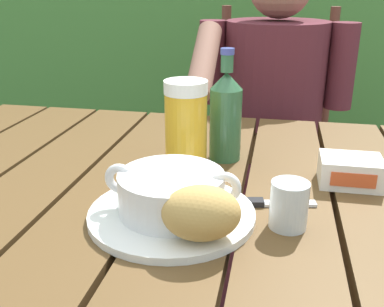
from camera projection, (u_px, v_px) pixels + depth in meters
dining_table at (202, 227)px, 0.85m from camera, size 1.37×0.87×0.76m
hedge_backdrop at (241, 37)px, 2.43m from camera, size 3.71×0.81×2.12m
chair_near_diner at (270, 155)px, 1.70m from camera, size 0.43×0.43×1.02m
person_eating at (271, 113)px, 1.43m from camera, size 0.48×0.47×1.20m
serving_plate at (172, 214)px, 0.70m from camera, size 0.26×0.26×0.01m
soup_bowl at (171, 191)px, 0.68m from camera, size 0.21×0.16×0.07m
bread_roll at (201, 213)px, 0.61m from camera, size 0.12×0.10×0.08m
beer_glass at (186, 126)px, 0.85m from camera, size 0.08×0.08×0.18m
beer_bottle at (226, 115)px, 0.90m from camera, size 0.06×0.06×0.23m
water_glass_small at (289, 205)px, 0.66m from camera, size 0.06×0.06×0.07m
butter_tub at (350, 171)px, 0.80m from camera, size 0.11×0.08×0.05m
table_knife at (262, 203)px, 0.73m from camera, size 0.15×0.05×0.01m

